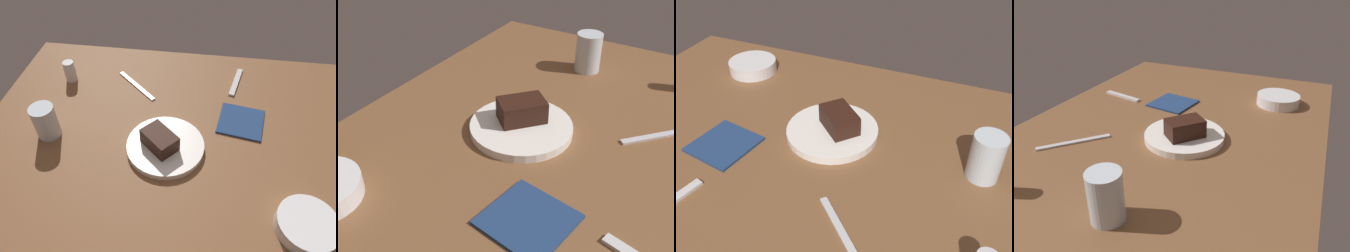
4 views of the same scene
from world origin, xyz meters
The scene contains 8 objects.
dining_table centered at (0.00, 0.00, 1.50)cm, with size 120.00×84.00×3.00cm, color brown.
dessert_plate centered at (3.98, 6.35, 3.90)cm, with size 21.60×21.60×1.81cm, color white.
chocolate_cake_slice centered at (5.45, 7.11, 7.18)cm, with size 9.54×6.35×4.75cm, color black.
water_glass centered at (38.21, 5.55, 8.10)cm, with size 6.71×6.71×10.20cm, color silver.
side_bowl centered at (-30.84, 25.54, 4.76)cm, with size 13.89×13.89×3.52cm, color silver.
dessert_spoon centered at (-15.97, -26.03, 3.35)cm, with size 15.00×1.80×0.70cm, color silver.
butter_knife centered at (17.71, -19.60, 3.25)cm, with size 19.00×1.40×0.50cm, color silver.
folded_napkin centered at (-17.23, -6.97, 3.30)cm, with size 13.09×13.21×0.60cm, color navy.
Camera 4 is at (76.75, 37.40, 46.02)cm, focal length 35.47 mm.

